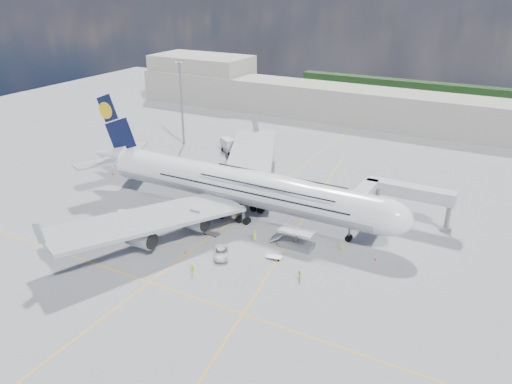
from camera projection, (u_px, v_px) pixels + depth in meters
The scene contains 32 objects.
ground at pixel (214, 233), 100.65m from camera, with size 300.00×300.00×0.00m, color gray.
taxi_line_main at pixel (214, 233), 100.64m from camera, with size 0.25×220.00×0.01m, color #EAB30C.
taxi_line_cross at pixel (149, 282), 84.50m from camera, with size 120.00×0.25×0.01m, color #EAB30C.
taxi_line_diag at pixel (297, 229), 102.60m from camera, with size 0.25×100.00×0.01m, color #EAB30C.
airliner at pixel (239, 186), 105.88m from camera, with size 77.26×79.15×23.71m.
jet_bridge at pixel (391, 194), 101.80m from camera, with size 18.80×12.10×8.50m.
cargo_loader at pixel (296, 241), 95.13m from camera, with size 8.53×3.20×3.67m.
light_mast at pixel (182, 102), 149.23m from camera, with size 3.00×0.70×25.50m.
terminal at pixel (360, 106), 174.96m from camera, with size 180.00×16.00×12.00m, color #B2AD9E.
hangar at pixel (202, 77), 208.41m from camera, with size 40.00×22.00×18.00m, color #B2AD9E.
tree_line at pixel (495, 98), 194.59m from camera, with size 160.00×6.00×8.00m, color #193814.
dolly_row_a at pixel (122, 214), 106.56m from camera, with size 2.99×1.77×1.82m.
dolly_row_b at pixel (128, 231), 99.41m from camera, with size 3.00×1.78×1.82m.
dolly_row_c at pixel (145, 233), 100.04m from camera, with size 2.86×2.01×0.38m.
dolly_back at pixel (111, 220), 105.50m from camera, with size 3.11×2.73×0.40m.
dolly_nose_far at pixel (274, 257), 91.60m from camera, with size 3.15×2.10×0.42m.
dolly_nose_near at pixel (212, 233), 99.93m from camera, with size 3.07×1.75×0.44m.
baggage_tug at pixel (141, 236), 98.12m from camera, with size 2.79×1.48×1.68m.
catering_truck_inner at pixel (220, 177), 124.37m from camera, with size 6.61×3.48×3.75m.
catering_truck_outer at pixel (230, 146), 146.07m from camera, with size 7.60×5.79×4.18m.
service_van at pixel (221, 253), 91.95m from camera, with size 2.60×5.63×1.56m, color silver.
crew_nose at pixel (341, 247), 93.97m from camera, with size 0.55×0.36×1.50m, color #B2FF1A.
crew_loader at pixel (299, 276), 84.72m from camera, with size 0.92×0.72×1.90m, color #90DF17.
crew_wing at pixel (129, 224), 102.53m from camera, with size 1.06×0.44×1.82m, color #BAFF1A.
crew_van at pixel (254, 235), 97.98m from camera, with size 0.95×0.62×1.95m, color #DEFF1A.
crew_tug at pixel (193, 269), 86.68m from camera, with size 1.22×0.70×1.89m, color #A4FF1A.
cone_nose at pixel (376, 259), 90.97m from camera, with size 0.45×0.45×0.57m.
cone_wing_left_inner at pixel (231, 197), 116.63m from camera, with size 0.40×0.40×0.51m.
cone_wing_left_outer at pixel (249, 159), 141.16m from camera, with size 0.47×0.47×0.60m.
cone_wing_right_inner at pixel (186, 252), 93.32m from camera, with size 0.48×0.48×0.61m.
cone_wing_right_outer at pixel (91, 235), 99.45m from camera, with size 0.46×0.46×0.59m.
cone_tail at pixel (113, 174), 130.41m from camera, with size 0.40×0.40×0.51m.
Camera 1 is at (49.96, -74.24, 47.59)m, focal length 35.00 mm.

